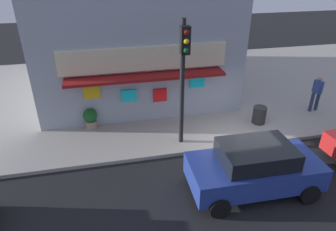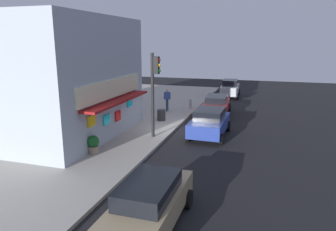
# 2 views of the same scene
# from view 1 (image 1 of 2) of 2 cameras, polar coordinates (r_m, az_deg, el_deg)

# --- Properties ---
(ground_plane) EXTENTS (57.73, 57.73, 0.00)m
(ground_plane) POSITION_cam_1_polar(r_m,az_deg,el_deg) (12.42, 12.24, -6.12)
(ground_plane) COLOR black
(sidewalk) EXTENTS (38.49, 12.62, 0.15)m
(sidewalk) POSITION_cam_1_polar(r_m,az_deg,el_deg) (17.60, 4.12, 5.30)
(sidewalk) COLOR #A39E93
(sidewalk) RESTS_ON ground_plane
(corner_building) EXTENTS (9.12, 10.12, 6.80)m
(corner_building) POSITION_cam_1_polar(r_m,az_deg,el_deg) (17.08, -6.89, 16.66)
(corner_building) COLOR #9EA8B2
(corner_building) RESTS_ON sidewalk
(traffic_light) EXTENTS (0.32, 0.58, 4.82)m
(traffic_light) POSITION_cam_1_polar(r_m,az_deg,el_deg) (10.88, 2.88, 8.70)
(traffic_light) COLOR black
(traffic_light) RESTS_ON sidewalk
(trash_can) EXTENTS (0.58, 0.58, 0.77)m
(trash_can) POSITION_cam_1_polar(r_m,az_deg,el_deg) (14.07, 16.71, 0.10)
(trash_can) COLOR #2D2D2D
(trash_can) RESTS_ON sidewalk
(pedestrian) EXTENTS (0.53, 0.56, 1.77)m
(pedestrian) POSITION_cam_1_polar(r_m,az_deg,el_deg) (15.94, 26.09, 4.02)
(pedestrian) COLOR navy
(pedestrian) RESTS_ON sidewalk
(potted_plant_by_doorway) EXTENTS (0.59, 0.59, 0.92)m
(potted_plant_by_doorway) POSITION_cam_1_polar(r_m,az_deg,el_deg) (13.42, -14.31, -0.47)
(potted_plant_by_doorway) COLOR gray
(potted_plant_by_doorway) RESTS_ON sidewalk
(parked_car_blue) EXTENTS (4.18, 2.18, 1.65)m
(parked_car_blue) POSITION_cam_1_polar(r_m,az_deg,el_deg) (10.16, 15.83, -9.34)
(parked_car_blue) COLOR navy
(parked_car_blue) RESTS_ON ground_plane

